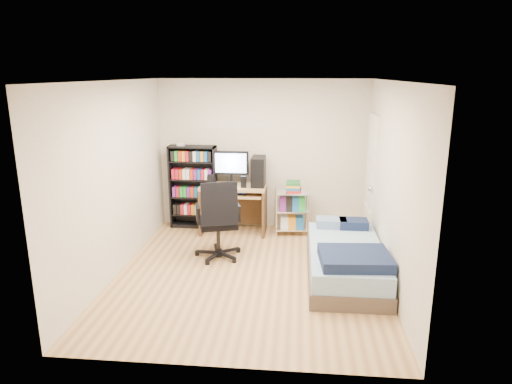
# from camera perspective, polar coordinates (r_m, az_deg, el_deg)

# --- Properties ---
(room) EXTENTS (3.58, 4.08, 2.58)m
(room) POSITION_cam_1_polar(r_m,az_deg,el_deg) (5.75, -0.84, 1.19)
(room) COLOR tan
(room) RESTS_ON ground
(media_shelf) EXTENTS (0.79, 0.26, 1.47)m
(media_shelf) POSITION_cam_1_polar(r_m,az_deg,el_deg) (7.83, -7.86, 0.77)
(media_shelf) COLOR black
(media_shelf) RESTS_ON room
(computer_desk) EXTENTS (1.07, 0.62, 1.35)m
(computer_desk) POSITION_cam_1_polar(r_m,az_deg,el_deg) (7.53, -1.97, 0.35)
(computer_desk) COLOR tan
(computer_desk) RESTS_ON room
(office_chair) EXTENTS (0.86, 0.86, 1.16)m
(office_chair) POSITION_cam_1_polar(r_m,az_deg,el_deg) (6.55, -4.69, -5.19)
(office_chair) COLOR black
(office_chair) RESTS_ON room
(wire_cart) EXTENTS (0.59, 0.45, 0.89)m
(wire_cart) POSITION_cam_1_polar(r_m,az_deg,el_deg) (7.47, 4.54, -0.96)
(wire_cart) COLOR white
(wire_cart) RESTS_ON room
(bed) EXTENTS (0.96, 1.92, 0.55)m
(bed) POSITION_cam_1_polar(r_m,az_deg,el_deg) (6.09, 11.18, -8.34)
(bed) COLOR brown
(bed) RESTS_ON room
(door) EXTENTS (0.12, 0.80, 2.00)m
(door) POSITION_cam_1_polar(r_m,az_deg,el_deg) (7.17, 14.21, 1.42)
(door) COLOR silver
(door) RESTS_ON room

